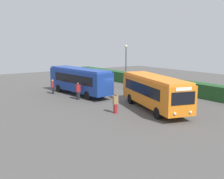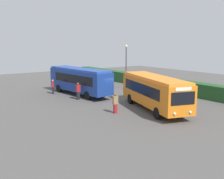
{
  "view_description": "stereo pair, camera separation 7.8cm",
  "coord_description": "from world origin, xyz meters",
  "px_view_note": "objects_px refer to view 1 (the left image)",
  "views": [
    {
      "loc": [
        24.24,
        -16.94,
        6.27
      ],
      "look_at": [
        1.02,
        -0.48,
        1.29
      ],
      "focal_mm": 43.07,
      "sensor_mm": 36.0,
      "label": 1
    },
    {
      "loc": [
        24.29,
        -16.88,
        6.27
      ],
      "look_at": [
        1.02,
        -0.48,
        1.29
      ],
      "focal_mm": 43.07,
      "sensor_mm": 36.0,
      "label": 2
    }
  ],
  "objects_px": {
    "bus_blue": "(79,80)",
    "person_left": "(53,86)",
    "lamppost": "(126,62)",
    "person_right": "(78,91)",
    "person_far": "(115,103)",
    "person_center": "(84,84)",
    "bus_orange": "(154,91)"
  },
  "relations": [
    {
      "from": "bus_orange",
      "to": "lamppost",
      "type": "distance_m",
      "value": 11.87
    },
    {
      "from": "person_center",
      "to": "lamppost",
      "type": "bearing_deg",
      "value": -114.67
    },
    {
      "from": "bus_blue",
      "to": "person_far",
      "type": "height_order",
      "value": "bus_blue"
    },
    {
      "from": "person_right",
      "to": "person_far",
      "type": "xyz_separation_m",
      "value": [
        7.16,
        -0.07,
        -0.05
      ]
    },
    {
      "from": "bus_orange",
      "to": "person_right",
      "type": "xyz_separation_m",
      "value": [
        -8.16,
        -3.7,
        -0.82
      ]
    },
    {
      "from": "person_right",
      "to": "person_far",
      "type": "distance_m",
      "value": 7.16
    },
    {
      "from": "bus_orange",
      "to": "person_far",
      "type": "distance_m",
      "value": 3.99
    },
    {
      "from": "person_left",
      "to": "lamppost",
      "type": "xyz_separation_m",
      "value": [
        2.37,
        9.62,
        2.76
      ]
    },
    {
      "from": "person_left",
      "to": "lamppost",
      "type": "bearing_deg",
      "value": 12.59
    },
    {
      "from": "bus_blue",
      "to": "person_center",
      "type": "xyz_separation_m",
      "value": [
        -1.84,
        1.63,
        -0.92
      ]
    },
    {
      "from": "person_right",
      "to": "lamppost",
      "type": "xyz_separation_m",
      "value": [
        -2.45,
        8.68,
        2.69
      ]
    },
    {
      "from": "person_right",
      "to": "person_far",
      "type": "relative_size",
      "value": 1.05
    },
    {
      "from": "bus_blue",
      "to": "lamppost",
      "type": "distance_m",
      "value": 7.45
    },
    {
      "from": "bus_blue",
      "to": "lamppost",
      "type": "xyz_separation_m",
      "value": [
        -0.06,
        7.22,
        1.84
      ]
    },
    {
      "from": "person_left",
      "to": "person_right",
      "type": "distance_m",
      "value": 4.91
    },
    {
      "from": "person_left",
      "to": "lamppost",
      "type": "distance_m",
      "value": 10.28
    },
    {
      "from": "bus_blue",
      "to": "person_left",
      "type": "xyz_separation_m",
      "value": [
        -2.43,
        -2.4,
        -0.92
      ]
    },
    {
      "from": "person_far",
      "to": "person_right",
      "type": "bearing_deg",
      "value": 3.87
    },
    {
      "from": "person_right",
      "to": "lamppost",
      "type": "bearing_deg",
      "value": -73.57
    },
    {
      "from": "person_left",
      "to": "person_far",
      "type": "xyz_separation_m",
      "value": [
        11.98,
        0.87,
        0.02
      ]
    },
    {
      "from": "person_center",
      "to": "person_right",
      "type": "relative_size",
      "value": 0.93
    },
    {
      "from": "person_center",
      "to": "bus_blue",
      "type": "bearing_deg",
      "value": 131.33
    },
    {
      "from": "person_far",
      "to": "bus_blue",
      "type": "bearing_deg",
      "value": -4.69
    },
    {
      "from": "person_left",
      "to": "person_far",
      "type": "bearing_deg",
      "value": -59.41
    },
    {
      "from": "person_left",
      "to": "lamppost",
      "type": "height_order",
      "value": "lamppost"
    },
    {
      "from": "bus_blue",
      "to": "person_left",
      "type": "distance_m",
      "value": 3.54
    },
    {
      "from": "person_left",
      "to": "person_center",
      "type": "height_order",
      "value": "person_left"
    },
    {
      "from": "person_right",
      "to": "lamppost",
      "type": "height_order",
      "value": "lamppost"
    },
    {
      "from": "lamppost",
      "to": "person_left",
      "type": "bearing_deg",
      "value": -103.83
    },
    {
      "from": "person_left",
      "to": "person_far",
      "type": "relative_size",
      "value": 0.98
    },
    {
      "from": "bus_orange",
      "to": "person_right",
      "type": "height_order",
      "value": "bus_orange"
    },
    {
      "from": "bus_blue",
      "to": "person_right",
      "type": "bearing_deg",
      "value": 142.77
    }
  ]
}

